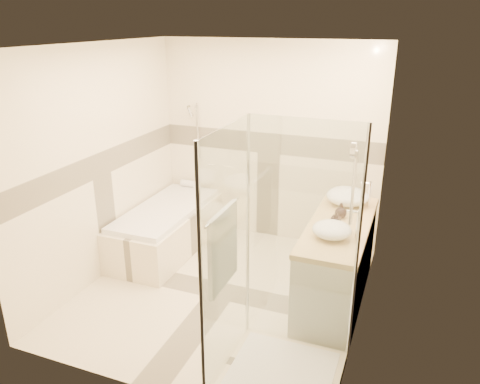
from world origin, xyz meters
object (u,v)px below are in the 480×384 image
(vessel_sink_near, at_px, (347,196))
(vessel_sink_far, at_px, (332,230))
(vanity, at_px, (337,261))
(bathtub, at_px, (167,226))
(amenity_bottle_a, at_px, (336,220))
(shower_enclosure, at_px, (271,320))
(amenity_bottle_b, at_px, (341,210))

(vessel_sink_near, xyz_separation_m, vessel_sink_far, (0.00, -0.86, -0.02))
(vanity, height_order, vessel_sink_near, vessel_sink_near)
(bathtub, relative_size, amenity_bottle_a, 9.41)
(shower_enclosure, xyz_separation_m, amenity_bottle_a, (0.27, 1.13, 0.44))
(vessel_sink_far, bearing_deg, vanity, 86.62)
(bathtub, xyz_separation_m, amenity_bottle_b, (2.13, -0.22, 0.62))
(amenity_bottle_a, distance_m, amenity_bottle_b, 0.28)
(bathtub, xyz_separation_m, vanity, (2.15, -0.35, 0.12))
(shower_enclosure, distance_m, vessel_sink_far, 1.06)
(bathtub, relative_size, shower_enclosure, 0.83)
(vessel_sink_near, distance_m, vessel_sink_far, 0.86)
(vessel_sink_far, bearing_deg, bathtub, 162.09)
(amenity_bottle_b, bearing_deg, vessel_sink_near, 90.00)
(bathtub, xyz_separation_m, amenity_bottle_a, (2.13, -0.49, 0.63))
(vessel_sink_near, bearing_deg, bathtub, -175.37)
(vessel_sink_near, bearing_deg, vessel_sink_far, -90.00)
(amenity_bottle_a, bearing_deg, vanity, 82.10)
(amenity_bottle_a, bearing_deg, vessel_sink_far, -90.00)
(amenity_bottle_b, bearing_deg, vanity, -81.48)
(bathtub, relative_size, amenity_bottle_b, 11.12)
(bathtub, height_order, amenity_bottle_a, amenity_bottle_a)
(shower_enclosure, xyz_separation_m, vessel_sink_far, (0.27, 0.93, 0.42))
(shower_enclosure, distance_m, amenity_bottle_b, 1.49)
(vanity, height_order, amenity_bottle_a, amenity_bottle_a)
(vanity, relative_size, vessel_sink_near, 3.64)
(vanity, bearing_deg, amenity_bottle_a, -97.90)
(vessel_sink_near, height_order, amenity_bottle_b, vessel_sink_near)
(amenity_bottle_a, bearing_deg, amenity_bottle_b, 90.00)
(bathtub, height_order, vessel_sink_near, vessel_sink_near)
(bathtub, distance_m, vanity, 2.18)
(vanity, distance_m, vessel_sink_near, 0.73)
(vessel_sink_near, relative_size, amenity_bottle_a, 2.47)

